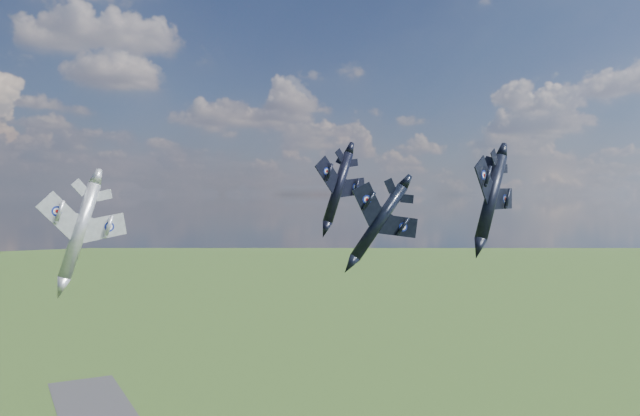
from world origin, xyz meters
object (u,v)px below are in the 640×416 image
jet_lead_navy (379,222)px  jet_high_navy (338,188)px  jet_right_navy (491,197)px  jet_left_silver (80,230)px

jet_lead_navy → jet_high_navy: size_ratio=0.92×
jet_right_navy → jet_lead_navy: bearing=102.9°
jet_right_navy → jet_left_silver: bearing=125.4°
jet_right_navy → jet_high_navy: 30.60m
jet_high_navy → jet_left_silver: (-37.16, -3.23, -5.32)m
jet_right_navy → jet_left_silver: size_ratio=0.87×
jet_lead_navy → jet_left_silver: jet_lead_navy is taller
jet_lead_navy → jet_right_navy: jet_right_navy is taller
jet_high_navy → jet_left_silver: size_ratio=0.97×
jet_lead_navy → jet_left_silver: 35.70m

